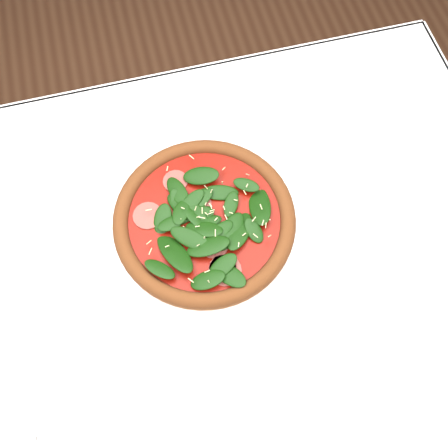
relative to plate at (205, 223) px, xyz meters
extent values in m
plane|color=brown|center=(-0.07, -0.07, -0.76)|extent=(6.00, 6.00, 0.00)
cube|color=white|center=(-0.07, -0.07, -0.03)|extent=(1.20, 0.80, 0.04)
cylinder|color=#4B371E|center=(0.47, 0.27, -0.40)|extent=(0.06, 0.06, 0.71)
cube|color=white|center=(-0.07, 0.33, -0.12)|extent=(1.20, 0.01, 0.22)
cylinder|color=white|center=(0.00, 0.00, 0.00)|extent=(0.35, 0.35, 0.01)
torus|color=white|center=(0.00, 0.00, 0.00)|extent=(0.35, 0.35, 0.01)
cylinder|color=#9D5B25|center=(0.00, 0.00, 0.01)|extent=(0.34, 0.34, 0.01)
torus|color=#9C5224|center=(0.00, 0.00, 0.02)|extent=(0.34, 0.34, 0.03)
cylinder|color=maroon|center=(0.00, 0.00, 0.02)|extent=(0.28, 0.28, 0.00)
cylinder|color=#A54B42|center=(0.00, 0.00, 0.02)|extent=(0.25, 0.25, 0.00)
ellipsoid|color=#11380A|center=(0.00, 0.00, 0.03)|extent=(0.27, 0.27, 0.02)
cylinder|color=beige|center=(0.00, 0.00, 0.04)|extent=(0.25, 0.25, 0.00)
cube|color=white|center=(-0.33, -0.23, 0.00)|extent=(0.16, 0.14, 0.01)
cube|color=silver|center=(-0.33, -0.23, 0.01)|extent=(0.08, 0.10, 0.00)
cylinder|color=white|center=(0.29, 0.22, 0.00)|extent=(0.15, 0.15, 0.01)
torus|color=white|center=(0.29, 0.22, 0.00)|extent=(0.15, 0.15, 0.01)
camera|label=1|loc=(-0.05, -0.33, 0.76)|focal=40.00mm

